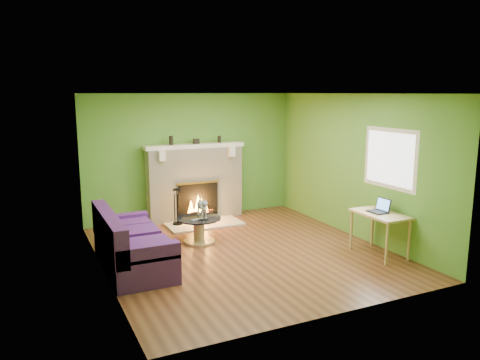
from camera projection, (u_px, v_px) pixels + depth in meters
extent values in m
plane|color=#512817|center=(243.00, 252.00, 7.81)|extent=(5.00, 5.00, 0.00)
plane|color=white|center=(243.00, 94.00, 7.33)|extent=(5.00, 5.00, 0.00)
plane|color=#51862B|center=(192.00, 156.00, 9.79)|extent=(5.00, 0.00, 5.00)
plane|color=#51862B|center=(338.00, 209.00, 5.35)|extent=(5.00, 0.00, 5.00)
plane|color=#51862B|center=(100.00, 187.00, 6.63)|extent=(0.00, 5.00, 5.00)
plane|color=#51862B|center=(354.00, 166.00, 8.51)|extent=(0.00, 5.00, 5.00)
plane|color=silver|center=(390.00, 159.00, 7.66)|extent=(0.00, 1.20, 1.20)
plane|color=white|center=(390.00, 159.00, 7.66)|extent=(0.00, 1.06, 1.06)
cube|color=beige|center=(195.00, 183.00, 9.74)|extent=(2.00, 0.35, 1.50)
cube|color=black|center=(198.00, 200.00, 9.63)|extent=(0.85, 0.03, 0.68)
cube|color=gold|center=(198.00, 183.00, 9.55)|extent=(0.91, 0.02, 0.04)
cylinder|color=black|center=(199.00, 213.00, 9.65)|extent=(0.55, 0.07, 0.07)
cube|color=silver|center=(195.00, 146.00, 9.56)|extent=(2.10, 0.28, 0.08)
cube|color=silver|center=(162.00, 156.00, 9.11)|extent=(0.12, 0.10, 0.20)
cube|color=silver|center=(232.00, 152.00, 9.74)|extent=(0.12, 0.10, 0.20)
cube|color=beige|center=(204.00, 224.00, 9.41)|extent=(1.50, 0.75, 0.03)
cube|color=silver|center=(195.00, 146.00, 9.56)|extent=(2.10, 0.28, 0.08)
cube|color=#461759|center=(134.00, 253.00, 7.10)|extent=(0.88, 1.95, 0.44)
cube|color=#461759|center=(109.00, 232.00, 6.88)|extent=(0.20, 1.95, 0.55)
cube|color=#461759|center=(147.00, 253.00, 6.27)|extent=(0.88, 0.20, 0.22)
cube|color=#461759|center=(121.00, 221.00, 7.82)|extent=(0.88, 0.20, 0.22)
cube|color=#461759|center=(145.00, 245.00, 6.58)|extent=(0.70, 0.52, 0.12)
cube|color=#461759|center=(135.00, 233.00, 7.15)|extent=(0.70, 0.52, 0.12)
cube|color=#461759|center=(127.00, 224.00, 7.64)|extent=(0.70, 0.52, 0.12)
cylinder|color=tan|center=(199.00, 241.00, 8.32)|extent=(0.55, 0.55, 0.03)
cylinder|color=tan|center=(199.00, 230.00, 8.28)|extent=(0.20, 0.20, 0.38)
cylinder|color=black|center=(199.00, 218.00, 8.25)|extent=(0.78, 0.78, 0.02)
cube|color=tan|center=(380.00, 214.00, 7.55)|extent=(0.55, 0.94, 0.04)
cylinder|color=tan|center=(387.00, 244.00, 7.14)|extent=(0.04, 0.04, 0.66)
cylinder|color=tan|center=(409.00, 240.00, 7.33)|extent=(0.04, 0.04, 0.66)
cylinder|color=tan|center=(351.00, 230.00, 7.90)|extent=(0.04, 0.04, 0.66)
cylinder|color=tan|center=(372.00, 227.00, 8.09)|extent=(0.04, 0.04, 0.66)
cube|color=gray|center=(196.00, 220.00, 8.09)|extent=(0.18, 0.08, 0.02)
cube|color=black|center=(203.00, 220.00, 8.09)|extent=(0.17, 0.08, 0.02)
cylinder|color=black|center=(171.00, 140.00, 9.36)|extent=(0.08, 0.08, 0.18)
cylinder|color=black|center=(219.00, 139.00, 9.81)|extent=(0.07, 0.07, 0.14)
cube|color=black|center=(196.00, 141.00, 9.59)|extent=(0.12, 0.08, 0.10)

